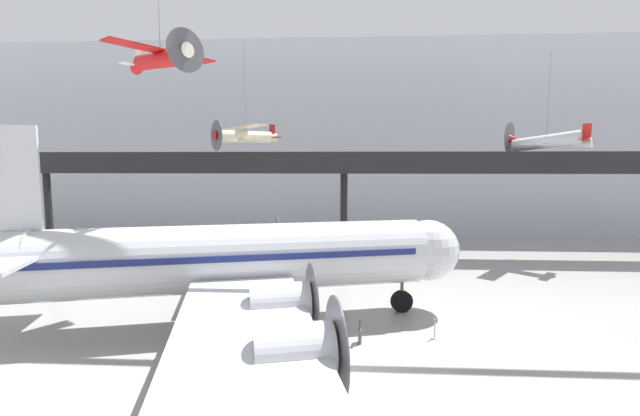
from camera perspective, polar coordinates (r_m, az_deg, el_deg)
name	(u,v)px	position (r m, az deg, el deg)	size (l,w,h in m)	color
ground_plane	(343,368)	(19.88, 3.08, -20.55)	(260.00, 260.00, 0.00)	#9E9B96
hangar_back_wall	(344,139)	(54.09, 3.25, 9.20)	(140.00, 3.00, 23.70)	silver
mezzanine_walkway	(344,170)	(40.91, 3.23, 5.14)	(110.00, 3.20, 9.89)	black
airliner_silver_main	(226,259)	(24.03, -12.48, -6.68)	(27.42, 31.74, 10.72)	silver
suspended_plane_red_highwing	(161,59)	(28.50, -20.47, 18.11)	(5.73, 6.21, 4.81)	red
suspended_plane_cream_biplane	(245,136)	(37.89, -9.92, 9.43)	(5.91, 6.32, 8.77)	beige
suspended_plane_silver_racer	(546,142)	(43.71, 27.95, 7.83)	(7.08, 7.56, 8.98)	silver
stanchion_barrier	(435,332)	(23.31, 15.03, -15.74)	(0.36, 0.36, 1.08)	#B2B5BA
info_sign_pedestal	(360,334)	(22.14, 5.36, -16.39)	(0.20, 0.78, 1.24)	#4C4C51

